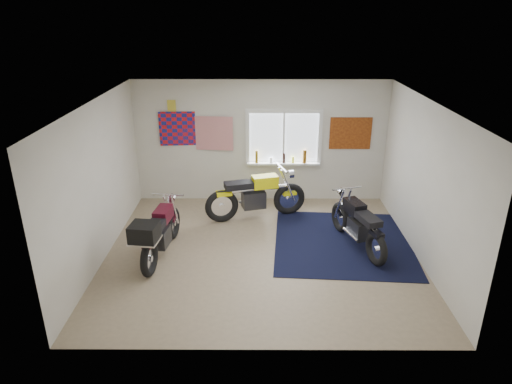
{
  "coord_description": "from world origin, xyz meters",
  "views": [
    {
      "loc": [
        -0.06,
        -7.17,
        4.1
      ],
      "look_at": [
        -0.1,
        0.4,
        1.02
      ],
      "focal_mm": 32.0,
      "sensor_mm": 36.0,
      "label": 1
    }
  ],
  "objects_px": {
    "navy_rug": "(342,242)",
    "black_chrome_bike": "(358,225)",
    "yellow_triumph": "(256,197)",
    "maroon_tourer": "(158,233)"
  },
  "relations": [
    {
      "from": "yellow_triumph",
      "to": "black_chrome_bike",
      "type": "height_order",
      "value": "yellow_triumph"
    },
    {
      "from": "black_chrome_bike",
      "to": "maroon_tourer",
      "type": "relative_size",
      "value": 0.97
    },
    {
      "from": "navy_rug",
      "to": "black_chrome_bike",
      "type": "xyz_separation_m",
      "value": [
        0.22,
        -0.15,
        0.43
      ]
    },
    {
      "from": "yellow_triumph",
      "to": "black_chrome_bike",
      "type": "xyz_separation_m",
      "value": [
        1.86,
        -1.24,
        -0.04
      ]
    },
    {
      "from": "maroon_tourer",
      "to": "navy_rug",
      "type": "bearing_deg",
      "value": -72.29
    },
    {
      "from": "maroon_tourer",
      "to": "yellow_triumph",
      "type": "bearing_deg",
      "value": -37.27
    },
    {
      "from": "navy_rug",
      "to": "yellow_triumph",
      "type": "bearing_deg",
      "value": 146.46
    },
    {
      "from": "navy_rug",
      "to": "maroon_tourer",
      "type": "bearing_deg",
      "value": -169.23
    },
    {
      "from": "yellow_triumph",
      "to": "navy_rug",
      "type": "bearing_deg",
      "value": -49.33
    },
    {
      "from": "navy_rug",
      "to": "maroon_tourer",
      "type": "height_order",
      "value": "maroon_tourer"
    }
  ]
}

